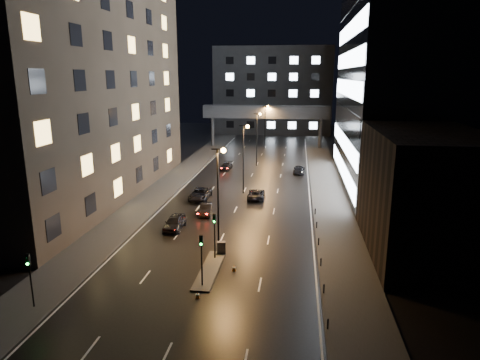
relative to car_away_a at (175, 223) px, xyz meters
The scene contains 26 objects.
ground 28.75m from the car_away_a, 78.43° to the left, with size 160.00×160.00×0.00m, color black.
sidewalk_left 24.12m from the car_away_a, 106.22° to the left, with size 5.00×110.00×0.15m, color #383533.
sidewalk_right 29.50m from the car_away_a, 51.73° to the left, with size 5.00×110.00×0.15m, color #383533.
building_left 28.21m from the car_away_a, 144.02° to the left, with size 15.00×48.00×40.00m, color #2D2319.
building_right_low 26.44m from the car_away_a, ahead, with size 10.00×18.00×12.00m, color black.
building_right_glass 44.72m from the car_away_a, 38.13° to the left, with size 20.00×36.00×45.00m, color black.
building_far 87.13m from the car_away_a, 86.17° to the left, with size 34.00×14.00×25.00m, color #333335.
skybridge 58.92m from the car_away_a, 84.34° to the left, with size 30.00×3.00×10.00m.
median_island 11.59m from the car_away_a, 58.38° to the right, with size 1.60×8.00×0.15m, color #383533.
traffic_signal_near 9.80m from the car_away_a, 50.50° to the right, with size 0.28×0.34×4.40m.
traffic_signal_far 14.40m from the car_away_a, 64.74° to the right, with size 0.28×0.34×4.40m.
traffic_signal_corner 18.88m from the car_away_a, 107.81° to the right, with size 0.28×0.34×4.40m.
bollard_row 16.84m from the car_away_a, 18.52° to the right, with size 0.12×25.12×0.90m.
streetlight_near 9.07m from the car_away_a, 33.00° to the right, with size 1.45×0.50×10.15m.
streetlight_mid_a 18.12m from the car_away_a, 69.85° to the left, with size 1.45×0.50×10.15m.
streetlight_mid_b 37.07m from the car_away_a, 80.69° to the left, with size 1.45×0.50×10.15m.
streetlight_far 56.75m from the car_away_a, 83.98° to the left, with size 1.45×0.50×10.15m.
car_away_a is the anchor object (origin of this frame).
car_away_b 6.25m from the car_away_a, 67.94° to the left, with size 1.41×4.03×1.33m, color black.
car_away_c 12.18m from the car_away_a, 89.32° to the left, with size 2.56×5.56×1.54m, color black.
car_away_d 31.75m from the car_away_a, 88.94° to the left, with size 1.78×4.38×1.27m, color black.
car_toward_a 15.75m from the car_away_a, 59.80° to the left, with size 2.26×4.90×1.36m, color black.
car_toward_b 33.63m from the car_away_a, 65.57° to the left, with size 1.93×4.74×1.37m, color black.
utility_cabinet 8.92m from the car_away_a, 43.56° to the right, with size 0.82×0.52×1.16m, color #454447.
cone_a 15.93m from the car_away_a, 67.46° to the right, with size 0.37×0.37×0.50m, color orange.
cone_b 12.65m from the car_away_a, 49.34° to the right, with size 0.37×0.37×0.54m, color orange.
Camera 1 is at (7.75, -32.55, 17.07)m, focal length 32.00 mm.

